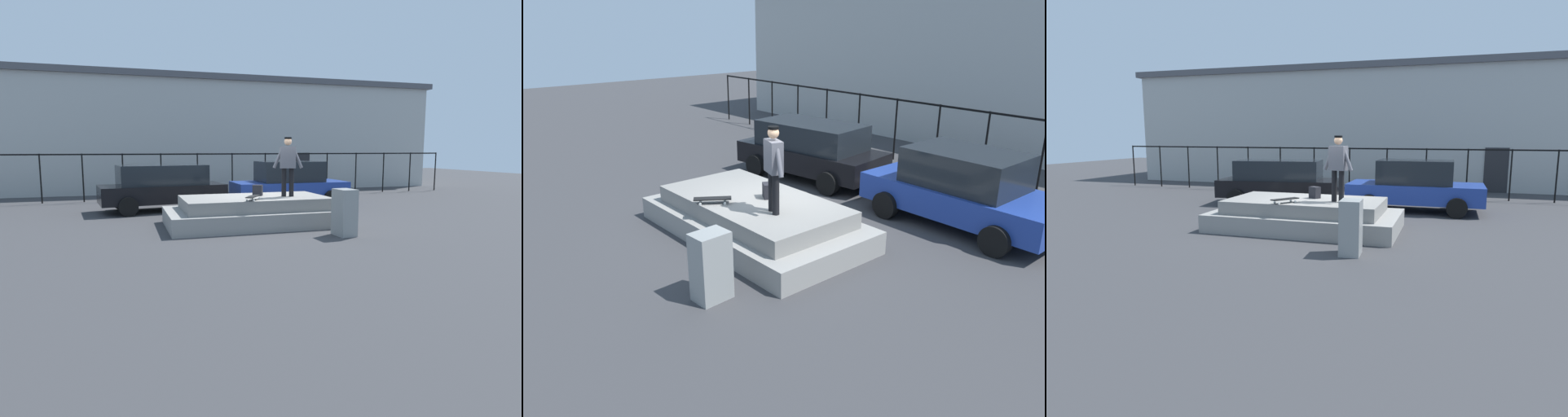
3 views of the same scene
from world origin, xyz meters
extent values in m
plane|color=#38383A|center=(0.00, 0.00, 0.00)|extent=(60.00, 60.00, 0.00)
cube|color=gray|center=(-0.36, -0.38, 0.24)|extent=(5.07, 2.74, 0.48)
cube|color=gray|center=(-0.36, -0.38, 0.66)|extent=(4.16, 2.24, 0.35)
cylinder|color=black|center=(0.70, -0.63, 1.25)|extent=(0.14, 0.14, 0.83)
cylinder|color=black|center=(0.49, -0.56, 1.25)|extent=(0.14, 0.14, 0.83)
cube|color=#595960|center=(0.60, -0.60, 1.98)|extent=(0.51, 0.37, 0.63)
cylinder|color=#595960|center=(0.86, -0.69, 1.96)|extent=(0.34, 0.19, 0.61)
cylinder|color=#595960|center=(0.33, -0.51, 1.96)|extent=(0.34, 0.19, 0.61)
sphere|color=tan|center=(0.60, -0.60, 2.43)|extent=(0.22, 0.22, 0.22)
cylinder|color=black|center=(0.60, -0.60, 2.53)|extent=(0.26, 0.26, 0.05)
cube|color=black|center=(-0.64, -1.23, 0.94)|extent=(0.60, 0.76, 0.02)
cylinder|color=silver|center=(-0.42, -1.07, 0.86)|extent=(0.06, 0.06, 0.06)
cylinder|color=silver|center=(-0.58, -0.96, 0.86)|extent=(0.06, 0.06, 0.06)
cylinder|color=silver|center=(-0.70, -1.49, 0.86)|extent=(0.06, 0.06, 0.06)
cylinder|color=silver|center=(-0.87, -1.38, 0.86)|extent=(0.06, 0.06, 0.06)
cube|color=black|center=(-0.18, -0.13, 0.99)|extent=(0.34, 0.31, 0.32)
cube|color=black|center=(-2.66, 3.48, 0.63)|extent=(4.56, 2.39, 0.62)
cube|color=black|center=(-2.66, 3.48, 1.29)|extent=(3.23, 2.00, 0.70)
cylinder|color=black|center=(-4.12, 4.24, 0.32)|extent=(0.66, 0.30, 0.64)
cylinder|color=black|center=(-3.87, 2.38, 0.32)|extent=(0.66, 0.30, 0.64)
cylinder|color=black|center=(-1.44, 4.59, 0.32)|extent=(0.66, 0.30, 0.64)
cylinder|color=black|center=(-1.20, 2.73, 0.32)|extent=(0.66, 0.30, 0.64)
cube|color=navy|center=(2.25, 3.54, 0.63)|extent=(4.44, 1.92, 0.62)
cube|color=black|center=(2.25, 3.54, 1.34)|extent=(2.45, 1.68, 0.79)
cylinder|color=black|center=(0.88, 4.51, 0.32)|extent=(0.64, 0.22, 0.64)
cylinder|color=black|center=(0.87, 2.58, 0.32)|extent=(0.64, 0.22, 0.64)
cylinder|color=black|center=(3.63, 4.50, 0.32)|extent=(0.64, 0.22, 0.64)
cylinder|color=black|center=(3.62, 2.57, 0.32)|extent=(0.64, 0.22, 0.64)
cube|color=gray|center=(1.40, -2.60, 0.60)|extent=(0.47, 0.62, 1.20)
cylinder|color=black|center=(-12.00, 7.04, 1.01)|extent=(0.06, 0.06, 2.02)
cylinder|color=black|center=(-10.40, 7.04, 1.01)|extent=(0.06, 0.06, 2.02)
cylinder|color=black|center=(-8.80, 7.04, 1.01)|extent=(0.06, 0.06, 2.02)
cylinder|color=black|center=(-7.20, 7.04, 1.01)|extent=(0.06, 0.06, 2.02)
cylinder|color=black|center=(-5.60, 7.04, 1.01)|extent=(0.06, 0.06, 2.02)
cylinder|color=black|center=(-4.00, 7.04, 1.01)|extent=(0.06, 0.06, 2.02)
cylinder|color=black|center=(-2.40, 7.04, 1.01)|extent=(0.06, 0.06, 2.02)
cylinder|color=black|center=(-0.80, 7.04, 1.01)|extent=(0.06, 0.06, 2.02)
cylinder|color=black|center=(0.80, 7.04, 1.01)|extent=(0.06, 0.06, 2.02)
cylinder|color=black|center=(2.40, 7.04, 1.01)|extent=(0.06, 0.06, 2.02)
cylinder|color=black|center=(4.00, 7.04, 1.01)|extent=(0.06, 0.06, 2.02)
cylinder|color=black|center=(5.60, 7.04, 1.01)|extent=(0.06, 0.06, 2.02)
cylinder|color=black|center=(7.20, 7.04, 1.01)|extent=(0.06, 0.06, 2.02)
cube|color=black|center=(0.00, 7.04, 1.98)|extent=(24.00, 0.04, 0.06)
cube|color=#B2B2AD|center=(0.00, 12.96, 2.83)|extent=(26.43, 6.67, 5.67)
cube|color=#4C4C51|center=(0.00, 12.96, 5.82)|extent=(26.96, 7.00, 0.30)
cube|color=#262628|center=(5.29, 9.61, 1.00)|extent=(1.00, 0.06, 2.00)
camera|label=1|loc=(-3.98, -12.50, 2.23)|focal=30.01mm
camera|label=2|loc=(8.01, -6.66, 4.46)|focal=35.58mm
camera|label=3|loc=(3.40, -11.84, 2.59)|focal=30.69mm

